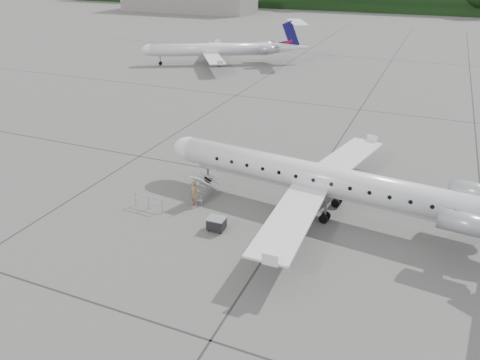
% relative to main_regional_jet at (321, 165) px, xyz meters
% --- Properties ---
extents(ground, '(320.00, 320.00, 0.00)m').
position_rel_main_regional_jet_xyz_m(ground, '(2.28, -4.10, -3.36)').
color(ground, '#555553').
rests_on(ground, ground).
extents(treeline, '(260.00, 4.00, 8.00)m').
position_rel_main_regional_jet_xyz_m(treeline, '(2.28, 125.90, 0.64)').
color(treeline, black).
rests_on(treeline, ground).
extents(main_regional_jet, '(28.07, 21.55, 6.72)m').
position_rel_main_regional_jet_xyz_m(main_regional_jet, '(0.00, 0.00, 0.00)').
color(main_regional_jet, silver).
rests_on(main_regional_jet, ground).
extents(airstair, '(1.11, 2.55, 2.11)m').
position_rel_main_regional_jet_xyz_m(airstair, '(-7.82, -1.40, -2.31)').
color(airstair, silver).
rests_on(airstair, ground).
extents(passenger, '(0.79, 0.62, 1.90)m').
position_rel_main_regional_jet_xyz_m(passenger, '(-7.97, -2.78, -2.41)').
color(passenger, '#816446').
rests_on(passenger, ground).
extents(safety_railing, '(2.20, 0.19, 1.00)m').
position_rel_main_regional_jet_xyz_m(safety_railing, '(-10.65, -4.36, -2.86)').
color(safety_railing, '#999CA1').
rests_on(safety_railing, ground).
extents(baggage_cart, '(1.10, 0.90, 0.92)m').
position_rel_main_regional_jet_xyz_m(baggage_cart, '(-5.22, -5.01, -2.90)').
color(baggage_cart, black).
rests_on(baggage_cart, ground).
extents(bg_regional_left, '(30.04, 26.98, 6.48)m').
position_rel_main_regional_jet_xyz_m(bg_regional_left, '(-27.17, 39.55, -0.12)').
color(bg_regional_left, silver).
rests_on(bg_regional_left, ground).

